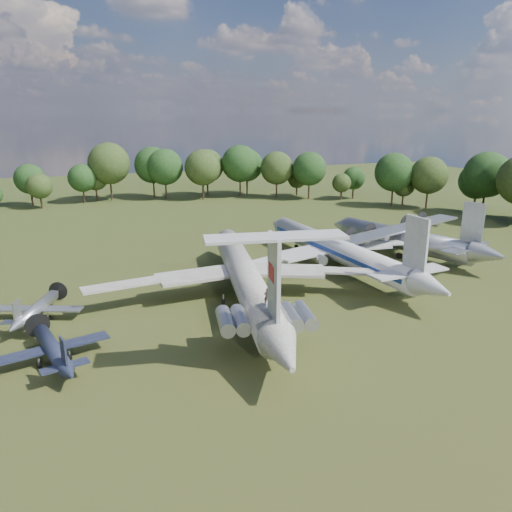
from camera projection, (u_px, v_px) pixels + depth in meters
name	position (u px, v px, depth m)	size (l,w,h in m)	color
ground	(206.00, 297.00, 69.35)	(300.00, 300.00, 0.00)	#204015
il62_airliner	(245.00, 282.00, 67.06)	(42.31, 55.00, 5.39)	silver
tu104_jet	(337.00, 254.00, 80.96)	(37.85, 50.46, 5.05)	silver
an12_transport	(403.00, 242.00, 88.65)	(33.04, 36.93, 4.86)	#ACAFB5
small_prop_west	(53.00, 352.00, 50.87)	(11.66, 15.90, 2.33)	black
small_prop_northwest	(37.00, 312.00, 61.36)	(10.70, 14.60, 2.14)	#96989E
person_on_il62	(267.00, 296.00, 51.77)	(0.67, 0.44, 1.84)	#855F44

